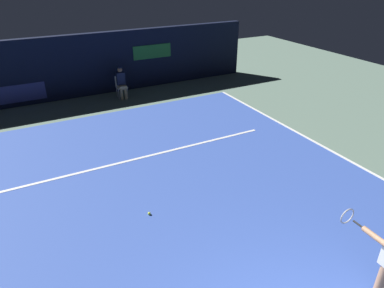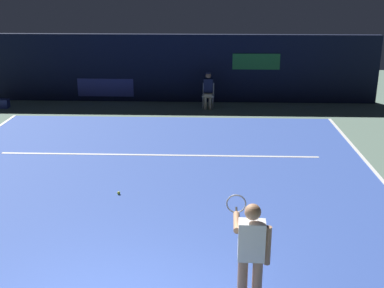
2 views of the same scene
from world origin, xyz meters
name	(u,v)px [view 1 (image 1 of 2)]	position (x,y,z in m)	size (l,w,h in m)	color
ground_plane	(165,197)	(0.00, 5.00, 0.00)	(31.99, 31.99, 0.00)	slate
court_surface	(165,196)	(0.00, 5.00, 0.01)	(11.08, 12.00, 0.01)	#3856B2
line_sideline_left	(326,148)	(5.49, 5.00, 0.01)	(0.10, 12.00, 0.01)	white
line_service	(136,159)	(0.00, 7.10, 0.01)	(8.64, 0.10, 0.01)	white
back_wall	(82,66)	(0.00, 13.49, 1.30)	(15.58, 0.33, 2.60)	black
line_judge_on_chair	(121,82)	(1.30, 12.44, 0.69)	(0.46, 0.54, 1.32)	white
tennis_ball	(149,213)	(-0.61, 4.51, 0.05)	(0.07, 0.07, 0.07)	#CCE033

